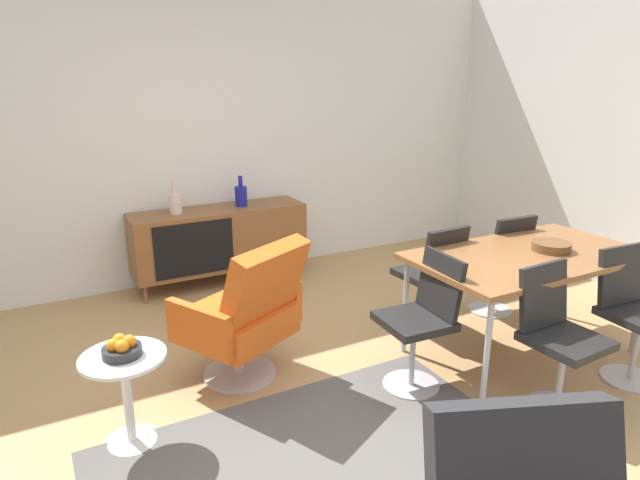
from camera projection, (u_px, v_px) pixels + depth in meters
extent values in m
plane|color=tan|center=(346.00, 404.00, 3.30)|extent=(8.32, 8.32, 0.00)
cube|color=silver|center=(204.00, 131.00, 5.08)|extent=(6.80, 0.12, 2.80)
cube|color=brown|center=(219.00, 238.00, 5.10)|extent=(1.60, 0.44, 0.56)
cube|color=black|center=(195.00, 249.00, 4.78)|extent=(0.70, 0.01, 0.48)
cylinder|color=brown|center=(146.00, 294.00, 4.73)|extent=(0.03, 0.03, 0.16)
cylinder|color=brown|center=(299.00, 267.00, 5.40)|extent=(0.03, 0.03, 0.16)
cylinder|color=brown|center=(138.00, 282.00, 5.02)|extent=(0.03, 0.03, 0.16)
cylinder|color=brown|center=(285.00, 257.00, 5.69)|extent=(0.03, 0.03, 0.16)
cylinder|color=beige|center=(175.00, 204.00, 4.82)|extent=(0.11, 0.11, 0.17)
cylinder|color=beige|center=(174.00, 188.00, 4.78)|extent=(0.04, 0.04, 0.12)
cylinder|color=navy|center=(241.00, 196.00, 5.10)|extent=(0.11, 0.11, 0.18)
cylinder|color=navy|center=(240.00, 181.00, 5.06)|extent=(0.04, 0.04, 0.10)
cube|color=brown|center=(528.00, 256.00, 3.72)|extent=(1.60, 0.90, 0.04)
cylinder|color=#B7B7BC|center=(487.00, 354.00, 3.17)|extent=(0.04, 0.04, 0.70)
cylinder|color=#B7B7BC|center=(639.00, 306.00, 3.82)|extent=(0.04, 0.04, 0.70)
cylinder|color=#B7B7BC|center=(405.00, 306.00, 3.83)|extent=(0.04, 0.04, 0.70)
cylinder|color=#B7B7BC|center=(547.00, 272.00, 4.48)|extent=(0.04, 0.04, 0.70)
cylinder|color=brown|center=(551.00, 246.00, 3.76)|extent=(0.26, 0.26, 0.06)
cube|color=black|center=(621.00, 275.00, 3.53)|extent=(0.39, 0.11, 0.38)
cylinder|color=#B7B7BC|center=(635.00, 350.00, 3.50)|extent=(0.04, 0.04, 0.42)
cylinder|color=#B7B7BC|center=(630.00, 378.00, 3.56)|extent=(0.36, 0.36, 0.01)
cube|color=black|center=(494.00, 260.00, 4.48)|extent=(0.42, 0.42, 0.05)
cube|color=black|center=(513.00, 240.00, 4.26)|extent=(0.38, 0.11, 0.38)
cylinder|color=#B7B7BC|center=(492.00, 287.00, 4.55)|extent=(0.04, 0.04, 0.42)
cylinder|color=#B7B7BC|center=(490.00, 309.00, 4.61)|extent=(0.36, 0.36, 0.01)
cube|color=black|center=(414.00, 321.00, 3.36)|extent=(0.42, 0.42, 0.05)
cube|color=black|center=(440.00, 284.00, 3.37)|extent=(0.11, 0.38, 0.38)
cylinder|color=#B7B7BC|center=(412.00, 355.00, 3.43)|extent=(0.04, 0.04, 0.42)
cylinder|color=#B7B7BC|center=(411.00, 384.00, 3.49)|extent=(0.36, 0.36, 0.01)
cube|color=black|center=(427.00, 274.00, 4.16)|extent=(0.42, 0.42, 0.05)
cube|color=black|center=(445.00, 253.00, 3.95)|extent=(0.38, 0.11, 0.38)
cylinder|color=#B7B7BC|center=(425.00, 303.00, 4.23)|extent=(0.04, 0.04, 0.42)
cylinder|color=#B7B7BC|center=(424.00, 327.00, 4.29)|extent=(0.36, 0.36, 0.01)
cube|color=black|center=(566.00, 341.00, 3.11)|extent=(0.42, 0.42, 0.05)
cube|color=black|center=(544.00, 295.00, 3.20)|extent=(0.38, 0.11, 0.38)
cylinder|color=#B7B7BC|center=(561.00, 378.00, 3.18)|extent=(0.04, 0.04, 0.42)
cylinder|color=#B7B7BC|center=(556.00, 408.00, 3.24)|extent=(0.36, 0.36, 0.01)
cube|color=#D85919|center=(238.00, 322.00, 3.51)|extent=(0.79, 0.77, 0.20)
cube|color=#D85919|center=(265.00, 285.00, 3.29)|extent=(0.66, 0.51, 0.51)
cube|color=#D85919|center=(270.00, 294.00, 3.75)|extent=(0.28, 0.48, 0.28)
cube|color=#D85919|center=(199.00, 329.00, 3.23)|extent=(0.28, 0.48, 0.28)
cylinder|color=#B7B7BC|center=(239.00, 355.00, 3.58)|extent=(0.06, 0.06, 0.28)
cylinder|color=#B7B7BC|center=(240.00, 373.00, 3.62)|extent=(0.48, 0.48, 0.02)
cylinder|color=white|center=(123.00, 357.00, 2.81)|extent=(0.44, 0.44, 0.02)
cylinder|color=white|center=(128.00, 401.00, 2.89)|extent=(0.05, 0.05, 0.50)
cone|color=white|center=(133.00, 440.00, 2.96)|extent=(0.32, 0.32, 0.02)
cylinder|color=#262628|center=(122.00, 351.00, 2.80)|extent=(0.20, 0.20, 0.05)
sphere|color=orange|center=(129.00, 341.00, 2.81)|extent=(0.07, 0.07, 0.07)
sphere|color=orange|center=(119.00, 340.00, 2.82)|extent=(0.07, 0.07, 0.07)
sphere|color=orange|center=(113.00, 345.00, 2.77)|extent=(0.07, 0.07, 0.07)
sphere|color=orange|center=(122.00, 347.00, 2.75)|extent=(0.07, 0.07, 0.07)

